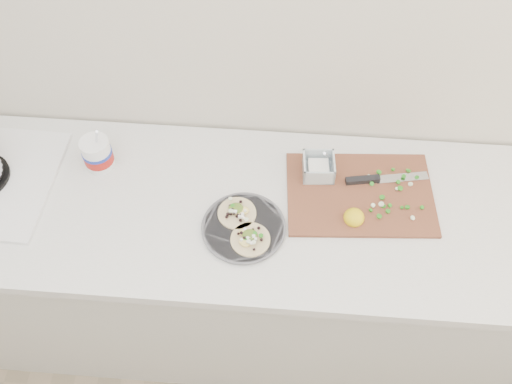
{
  "coord_description": "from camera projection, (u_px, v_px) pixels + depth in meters",
  "views": [
    {
      "loc": [
        0.33,
        0.41,
        2.38
      ],
      "look_at": [
        0.25,
        1.43,
        0.96
      ],
      "focal_mm": 40.0,
      "sensor_mm": 36.0,
      "label": 1
    }
  ],
  "objects": [
    {
      "name": "counter",
      "position": [
        192.0,
        267.0,
        2.18
      ],
      "size": [
        2.44,
        0.66,
        0.9
      ],
      "color": "beige",
      "rests_on": "ground"
    },
    {
      "name": "taco_plate",
      "position": [
        244.0,
        226.0,
        1.73
      ],
      "size": [
        0.26,
        0.26,
        0.04
      ],
      "rotation": [
        0.0,
        0.0,
        0.23
      ],
      "color": "#525259",
      "rests_on": "counter"
    },
    {
      "name": "cutboard",
      "position": [
        358.0,
        189.0,
        1.81
      ],
      "size": [
        0.48,
        0.35,
        0.07
      ],
      "rotation": [
        0.0,
        0.0,
        0.07
      ],
      "color": "brown",
      "rests_on": "counter"
    },
    {
      "name": "tub",
      "position": [
        97.0,
        152.0,
        1.84
      ],
      "size": [
        0.1,
        0.1,
        0.22
      ],
      "rotation": [
        0.0,
        0.0,
        0.27
      ],
      "color": "white",
      "rests_on": "counter"
    }
  ]
}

